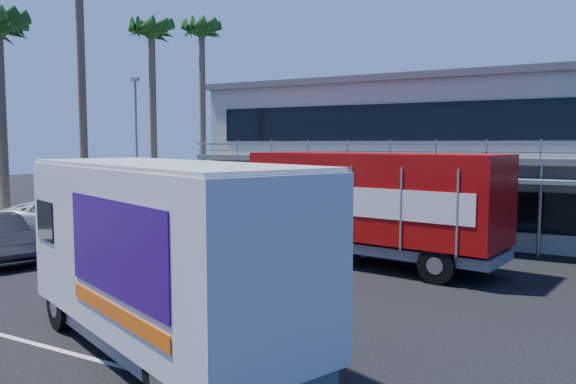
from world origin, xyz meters
The scene contains 11 objects.
ground centered at (0.00, 0.00, 0.00)m, with size 120.00×120.00×0.00m, color black.
building centered at (3.00, 14.94, 3.66)m, with size 22.40×12.00×7.30m.
curb_strip centered at (-15.00, 6.00, 0.08)m, with size 3.00×32.00×0.16m, color #A5A399.
palm_e centered at (-14.70, 13.00, 10.57)m, with size 2.80×2.80×12.25m.
palm_f centered at (-15.10, 18.50, 11.47)m, with size 2.80×2.80×13.25m.
light_pole_far centered at (-14.20, 11.00, 4.50)m, with size 0.50×0.25×8.09m.
red_truck centered at (1.95, 5.12, 2.17)m, with size 11.99×4.44×3.95m.
white_van centered at (1.99, -5.00, 2.08)m, with size 8.46×5.52×3.91m.
parked_car_c centered at (-11.82, 3.83, 0.86)m, with size 2.85×6.17×1.72m, color silver.
parked_car_d centered at (-10.64, 5.61, 0.75)m, with size 2.11×5.19×1.51m, color #272A34.
parked_car_e centered at (-12.50, 10.80, 0.72)m, with size 1.71×4.24×1.44m, color slate.
Camera 1 is at (9.68, -13.58, 4.30)m, focal length 35.00 mm.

